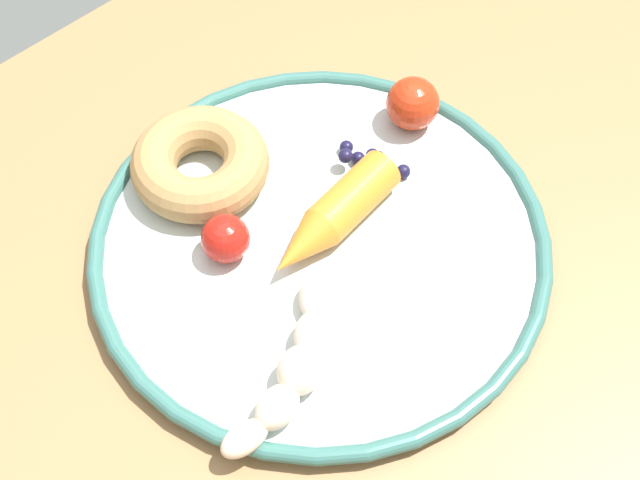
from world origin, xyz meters
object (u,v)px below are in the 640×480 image
Objects in this scene: tomato_near at (225,239)px; plate at (320,242)px; blueberry_pile at (370,160)px; tomato_mid at (413,104)px; dining_table at (372,342)px; carrot_orange at (332,218)px; donut at (200,163)px; banana at (293,369)px.

plate is at bearing -35.02° from tomato_near.
tomato_mid reaches higher than blueberry_pile.
blueberry_pile is (0.06, 0.07, 0.13)m from dining_table.
carrot_orange is 1.16× the size of donut.
donut is at bearing 106.11° from dining_table.
banana is 0.19m from blueberry_pile.
dining_table is at bearing -48.65° from tomato_near.
plate is at bearing -163.00° from blueberry_pile.
dining_table is at bearing 11.39° from banana.
banana reaches higher than blueberry_pile.
banana is at bearing -110.45° from donut.
blueberry_pile is at bearing -6.88° from tomato_near.
donut is at bearing 103.45° from plate.
carrot_orange is 3.44× the size of tomato_near.
plate is 9.57× the size of tomato_near.
plate reaches higher than dining_table.
donut is 0.13m from blueberry_pile.
dining_table is at bearing -73.89° from donut.
tomato_near is at bearing 131.35° from dining_table.
tomato_mid is (0.19, -0.01, 0.00)m from tomato_near.
dining_table is 0.16m from blueberry_pile.
donut is at bearing 109.63° from carrot_orange.
tomato_mid reaches higher than banana.
plate is 0.11m from donut.
carrot_orange is (0.10, 0.07, 0.00)m from banana.
banana is 0.12m from carrot_orange.
carrot_orange is at bearing -159.91° from blueberry_pile.
tomato_mid is at bearing 33.95° from dining_table.
tomato_mid is at bearing 24.01° from banana.
plate is 0.07m from tomato_near.
carrot_orange is (-0.01, 0.04, 0.14)m from dining_table.
dining_table is 0.18m from tomato_near.
tomato_near reaches higher than banana.
tomato_near is at bearing 144.98° from plate.
banana is 1.29× the size of donut.
banana is at bearing -155.99° from tomato_mid.
banana is 0.24m from tomato_mid.
blueberry_pile is at bearing 49.75° from dining_table.
banana is 3.82× the size of tomato_near.
carrot_orange is 2.09× the size of blueberry_pile.
dining_table is at bearing -82.57° from carrot_orange.
dining_table is 0.13m from plate.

